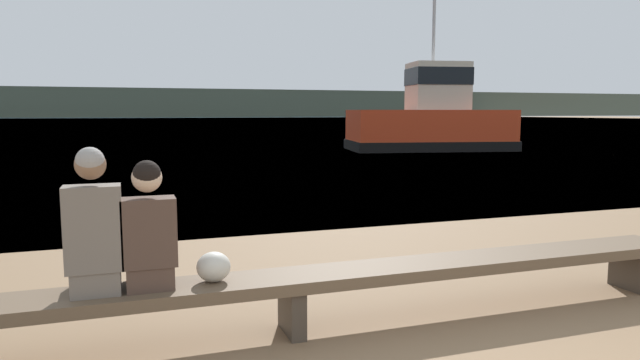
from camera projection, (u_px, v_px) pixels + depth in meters
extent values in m
plane|color=#5684A3|center=(133.00, 120.00, 120.76)|extent=(240.00, 240.00, 0.00)
cube|color=#424738|center=(129.00, 103.00, 174.00)|extent=(600.00, 12.00, 8.71)
cube|color=brown|center=(292.00, 281.00, 4.43)|extent=(7.48, 0.49, 0.09)
cube|color=#42382D|center=(630.00, 270.00, 5.57)|extent=(0.12, 0.41, 0.38)
cube|color=#42382D|center=(292.00, 310.00, 4.45)|extent=(0.12, 0.41, 0.38)
cube|color=#70665B|center=(97.00, 278.00, 4.03)|extent=(0.33, 0.41, 0.17)
cube|color=#70665B|center=(93.00, 228.00, 3.89)|extent=(0.37, 0.22, 0.59)
sphere|color=#846047|center=(90.00, 165.00, 3.84)|extent=(0.21, 0.21, 0.21)
sphere|color=gray|center=(90.00, 161.00, 3.82)|extent=(0.19, 0.19, 0.19)
cube|color=#4C382D|center=(150.00, 274.00, 4.15)|extent=(0.33, 0.41, 0.17)
cube|color=#4C382D|center=(149.00, 232.00, 4.01)|extent=(0.37, 0.22, 0.49)
sphere|color=beige|center=(147.00, 177.00, 3.97)|extent=(0.21, 0.21, 0.21)
sphere|color=black|center=(147.00, 174.00, 3.95)|extent=(0.19, 0.19, 0.19)
ellipsoid|color=beige|center=(214.00, 267.00, 4.23)|extent=(0.25, 0.23, 0.23)
cube|color=red|center=(429.00, 130.00, 25.71)|extent=(7.54, 4.54, 1.79)
cube|color=black|center=(429.00, 145.00, 25.79)|extent=(7.70, 4.70, 0.43)
cube|color=beige|center=(438.00, 86.00, 25.53)|extent=(2.79, 2.40, 2.10)
cube|color=black|center=(438.00, 77.00, 25.48)|extent=(2.85, 2.47, 0.75)
cylinder|color=#B2B2B7|center=(434.00, 30.00, 25.19)|extent=(0.14, 0.14, 2.87)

